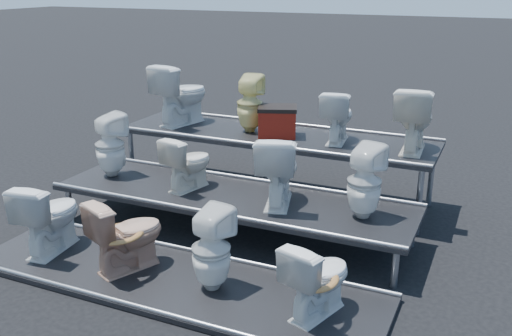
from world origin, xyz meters
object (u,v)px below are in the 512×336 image
at_px(toilet_9, 250,104).
at_px(toilet_11, 414,119).
at_px(toilet_10, 337,116).
at_px(red_crate, 277,123).
at_px(toilet_2, 211,249).
at_px(toilet_6, 278,169).
at_px(toilet_3, 318,277).
at_px(toilet_1, 127,234).
at_px(toilet_0, 49,216).
at_px(toilet_5, 188,162).
at_px(toilet_4, 110,145).
at_px(toilet_7, 365,182).
at_px(toilet_8, 181,94).

xyz_separation_m(toilet_9, toilet_11, (2.14, 0.00, 0.01)).
height_order(toilet_10, red_crate, toilet_10).
relative_size(toilet_2, toilet_6, 1.02).
bearing_deg(toilet_10, toilet_3, 97.18).
xyz_separation_m(toilet_1, toilet_2, (0.95, 0.00, 0.03)).
bearing_deg(toilet_0, toilet_3, 173.44).
relative_size(toilet_5, toilet_6, 0.81).
xyz_separation_m(toilet_6, toilet_11, (1.20, 1.30, 0.39)).
bearing_deg(toilet_3, toilet_10, -58.23).
distance_m(toilet_2, red_crate, 2.64).
distance_m(toilet_1, toilet_9, 2.73).
bearing_deg(toilet_11, toilet_3, 80.50).
xyz_separation_m(toilet_6, toilet_9, (-0.93, 1.30, 0.38)).
distance_m(toilet_10, toilet_11, 0.94).
xyz_separation_m(toilet_10, red_crate, (-0.78, -0.06, -0.16)).
bearing_deg(red_crate, toilet_3, -81.67).
relative_size(toilet_0, toilet_9, 1.03).
bearing_deg(red_crate, toilet_6, -88.25).
distance_m(toilet_1, red_crate, 2.67).
height_order(toilet_3, toilet_4, toilet_4).
relative_size(toilet_6, toilet_11, 1.02).
height_order(toilet_0, toilet_6, toilet_6).
height_order(toilet_1, toilet_10, toilet_10).
height_order(toilet_7, toilet_11, toilet_11).
relative_size(toilet_1, toilet_8, 0.88).
height_order(toilet_2, toilet_6, toilet_6).
xyz_separation_m(toilet_0, toilet_10, (2.33, 2.60, 0.73)).
bearing_deg(toilet_0, toilet_2, 173.44).
relative_size(toilet_2, toilet_10, 1.22).
distance_m(toilet_7, toilet_10, 1.51).
height_order(toilet_6, toilet_10, toilet_10).
relative_size(toilet_1, toilet_3, 1.08).
height_order(toilet_0, toilet_11, toilet_11).
bearing_deg(toilet_10, toilet_2, 74.87).
bearing_deg(red_crate, toilet_5, -137.14).
bearing_deg(toilet_5, red_crate, -102.60).
distance_m(toilet_2, toilet_7, 1.74).
relative_size(toilet_5, toilet_7, 0.82).
bearing_deg(toilet_6, toilet_4, -15.51).
distance_m(toilet_3, toilet_8, 3.99).
relative_size(toilet_5, toilet_11, 0.82).
xyz_separation_m(toilet_8, toilet_11, (3.19, 0.00, -0.04)).
bearing_deg(toilet_0, toilet_9, -119.97).
relative_size(toilet_2, toilet_4, 1.01).
bearing_deg(toilet_7, toilet_4, 13.68).
height_order(toilet_1, toilet_3, toilet_1).
bearing_deg(toilet_2, toilet_4, -22.76).
height_order(toilet_1, toilet_9, toilet_9).
distance_m(toilet_10, red_crate, 0.80).
xyz_separation_m(toilet_0, toilet_5, (0.93, 1.30, 0.33)).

